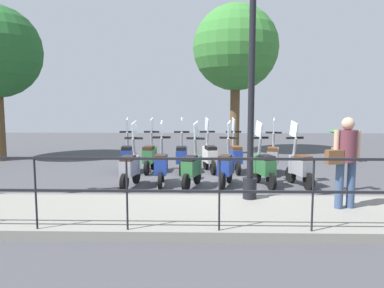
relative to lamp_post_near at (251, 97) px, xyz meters
name	(u,v)px	position (x,y,z in m)	size (l,w,h in m)	color
ground_plane	(211,180)	(2.40, 0.67, -2.09)	(28.00, 28.00, 0.00)	#424247
promenade_walkway	(216,214)	(-0.75, 0.67, -2.02)	(2.20, 20.00, 0.15)	gray
fence_railing	(219,180)	(-1.80, 0.67, -1.19)	(0.04, 16.03, 1.07)	black
lamp_post_near	(251,97)	(0.00, 0.00, 0.00)	(0.26, 0.90, 4.37)	black
pedestrian_with_bag	(346,156)	(-0.61, -1.56, -1.01)	(0.39, 0.64, 1.59)	#384C70
tree_distant	(236,48)	(7.24, -0.35, 1.87)	(3.19, 3.19, 5.59)	brown
potted_palm	(340,148)	(5.47, -3.72, -1.64)	(1.06, 0.66, 1.05)	#9E5B3D
scooter_near_0	(300,166)	(1.70, -1.40, -1.61)	(1.21, 0.52, 1.54)	black
scooter_near_1	(264,166)	(1.69, -0.55, -1.61)	(1.21, 0.53, 1.54)	black
scooter_near_2	(226,166)	(1.67, 0.34, -1.61)	(1.21, 0.53, 1.54)	black
scooter_near_3	(192,167)	(1.51, 1.15, -1.61)	(1.20, 0.54, 1.54)	black
scooter_near_4	(161,165)	(1.73, 1.89, -1.61)	(1.23, 0.44, 1.54)	black
scooter_near_5	(130,167)	(1.52, 2.59, -1.61)	(1.23, 0.46, 1.54)	black
scooter_far_0	(273,157)	(3.19, -1.04, -1.61)	(1.22, 0.51, 1.54)	black
scooter_far_1	(235,155)	(3.41, -0.03, -1.61)	(1.23, 0.44, 1.54)	black
scooter_far_2	(209,155)	(3.43, 0.70, -1.61)	(1.22, 0.50, 1.54)	black
scooter_far_3	(181,156)	(3.32, 1.49, -1.61)	(1.23, 0.44, 1.54)	black
scooter_far_4	(150,155)	(3.36, 2.38, -1.61)	(1.23, 0.44, 1.54)	black
scooter_far_5	(127,156)	(3.33, 3.02, -1.61)	(1.23, 0.44, 1.54)	black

